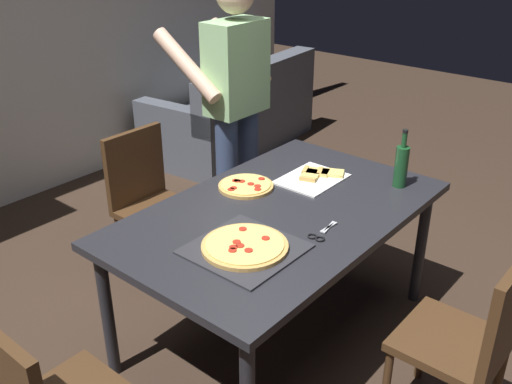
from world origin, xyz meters
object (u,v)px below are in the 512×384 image
at_px(dining_table, 279,222).
at_px(kitchen_scissors, 321,234).
at_px(chair_far_side, 148,195).
at_px(pepperoni_pizza_on_tray, 245,247).
at_px(chair_near_camera, 474,336).
at_px(couch, 236,117).
at_px(wine_bottle, 401,165).
at_px(second_pizza_plain, 246,186).
at_px(person_serving_pizza, 235,104).

height_order(dining_table, kitchen_scissors, kitchen_scissors).
height_order(chair_far_side, kitchen_scissors, chair_far_side).
bearing_deg(kitchen_scissors, pepperoni_pizza_on_tray, 150.57).
bearing_deg(chair_far_side, pepperoni_pizza_on_tray, -109.25).
bearing_deg(pepperoni_pizza_on_tray, chair_near_camera, -66.41).
xyz_separation_m(chair_near_camera, kitchen_scissors, (-0.07, 0.71, 0.24)).
distance_m(couch, wine_bottle, 2.70).
height_order(dining_table, wine_bottle, wine_bottle).
bearing_deg(kitchen_scissors, second_pizza_plain, 74.85).
bearing_deg(person_serving_pizza, chair_far_side, 158.32).
xyz_separation_m(dining_table, person_serving_pizza, (0.55, 0.78, 0.32)).
bearing_deg(pepperoni_pizza_on_tray, dining_table, 16.02).
bearing_deg(wine_bottle, person_serving_pizza, 93.49).
xyz_separation_m(pepperoni_pizza_on_tray, kitchen_scissors, (0.32, -0.18, -0.01)).
xyz_separation_m(couch, wine_bottle, (-1.29, -2.31, 0.57)).
bearing_deg(dining_table, person_serving_pizza, 54.67).
distance_m(pepperoni_pizza_on_tray, second_pizza_plain, 0.62).
bearing_deg(person_serving_pizza, dining_table, -125.33).
relative_size(chair_near_camera, pepperoni_pizza_on_tray, 2.07).
xyz_separation_m(person_serving_pizza, pepperoni_pizza_on_tray, (-0.94, -0.89, -0.23)).
bearing_deg(second_pizza_plain, chair_far_side, 96.64).
xyz_separation_m(chair_far_side, person_serving_pizza, (0.55, -0.22, 0.49)).
distance_m(chair_near_camera, person_serving_pizza, 1.93).
height_order(person_serving_pizza, pepperoni_pizza_on_tray, person_serving_pizza).
bearing_deg(kitchen_scissors, chair_far_side, 86.74).
bearing_deg(chair_far_side, wine_bottle, -64.83).
relative_size(wine_bottle, second_pizza_plain, 1.09).
xyz_separation_m(couch, second_pizza_plain, (-1.82, -1.70, 0.46)).
xyz_separation_m(chair_near_camera, wine_bottle, (0.62, 0.68, 0.36)).
relative_size(chair_near_camera, second_pizza_plain, 3.09).
relative_size(chair_far_side, pepperoni_pizza_on_tray, 2.07).
bearing_deg(chair_far_side, kitchen_scissors, -93.26).
height_order(chair_near_camera, kitchen_scissors, chair_near_camera).
bearing_deg(pepperoni_pizza_on_tray, couch, 42.44).
relative_size(dining_table, wine_bottle, 5.27).
xyz_separation_m(pepperoni_pizza_on_tray, wine_bottle, (1.01, -0.21, 0.10)).
bearing_deg(chair_near_camera, pepperoni_pizza_on_tray, 113.59).
xyz_separation_m(chair_near_camera, pepperoni_pizza_on_tray, (-0.39, 0.89, 0.25)).
bearing_deg(person_serving_pizza, couch, 41.71).
height_order(couch, person_serving_pizza, person_serving_pizza).
relative_size(dining_table, chair_near_camera, 1.85).
bearing_deg(chair_near_camera, couch, 57.46).
bearing_deg(wine_bottle, couch, 60.87).
bearing_deg(dining_table, pepperoni_pizza_on_tray, -163.98).
distance_m(dining_table, person_serving_pizza, 1.01).
relative_size(chair_far_side, couch, 0.51).
bearing_deg(wine_bottle, dining_table, 152.75).
height_order(pepperoni_pizza_on_tray, wine_bottle, wine_bottle).
bearing_deg(wine_bottle, pepperoni_pizza_on_tray, 168.35).
distance_m(chair_near_camera, pepperoni_pizza_on_tray, 1.00).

